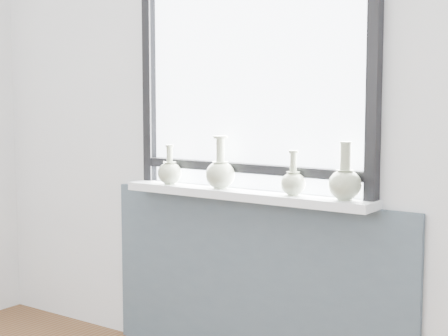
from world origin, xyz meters
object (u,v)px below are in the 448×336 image
Objects in this scene: vase_a at (170,172)px; vase_b at (220,172)px; vase_c at (293,182)px; windowsill at (243,194)px; vase_d at (345,182)px.

vase_b reaches higher than vase_a.
windowsill is at bearing 177.04° from vase_c.
windowsill is 6.48× the size of vase_c.
vase_a is at bearing -176.10° from windowsill.
windowsill is at bearing 6.49° from vase_b.
vase_b reaches higher than vase_d.
vase_c is at bearing -2.96° from windowsill.
vase_c is (0.40, -0.00, -0.02)m from vase_b.
windowsill is 0.44m from vase_a.
windowsill is at bearing 178.93° from vase_d.
vase_c is 0.25m from vase_d.
vase_a is at bearing -178.84° from vase_d.
windowsill is 0.29m from vase_c.
windowsill is 6.56× the size of vase_a.
vase_a is at bearing -178.79° from vase_c.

